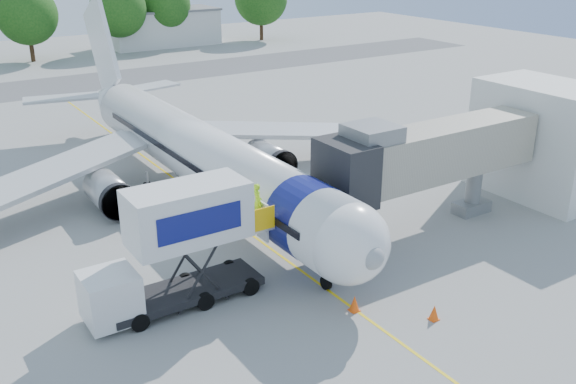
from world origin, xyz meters
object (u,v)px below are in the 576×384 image
jet_bridge (421,156)px  ground_tug (540,379)px  aircraft (196,152)px  catering_hiloader (176,248)px

jet_bridge → ground_tug: (-6.07, -12.69, -3.61)m
aircraft → ground_tug: 23.99m
catering_hiloader → ground_tug: (8.19, -12.69, -2.02)m
aircraft → catering_hiloader: aircraft is taller
catering_hiloader → ground_tug: 15.23m
jet_bridge → catering_hiloader: jet_bridge is taller
aircraft → jet_bridge: size_ratio=2.71×
catering_hiloader → jet_bridge: bearing=0.0°
aircraft → catering_hiloader: (-6.26, -11.12, -0.19)m
aircraft → ground_tug: size_ratio=10.68×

